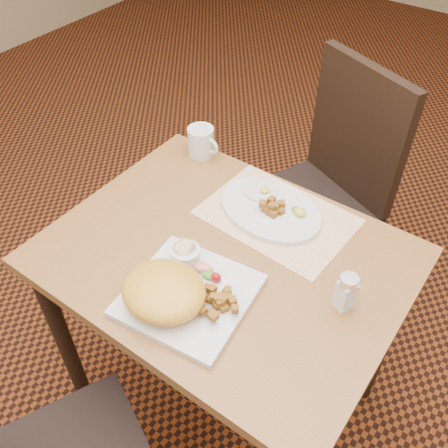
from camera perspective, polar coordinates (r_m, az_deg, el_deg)
ground at (r=1.91m, az=0.09°, el=-18.86°), size 8.00×8.00×0.00m
table at (r=1.37m, az=0.12°, el=-6.51°), size 0.90×0.70×0.75m
chair_far at (r=1.86m, az=11.47°, el=4.58°), size 0.55×0.56×0.97m
placemat at (r=1.39m, az=6.08°, el=0.83°), size 0.41×0.30×0.00m
plate_square at (r=1.19m, az=-4.03°, el=-8.12°), size 0.31×0.31×0.02m
plate_oval at (r=1.39m, az=5.33°, el=1.66°), size 0.33×0.27×0.02m
hollandaise_mound at (r=1.15m, az=-6.94°, el=-7.62°), size 0.20×0.18×0.07m
ramekin at (r=1.23m, az=-4.39°, el=-3.50°), size 0.07×0.07×0.04m
garnish_sq at (r=1.21m, az=-2.03°, el=-5.39°), size 0.10×0.05×0.03m
fried_egg at (r=1.43m, az=4.25°, el=3.86°), size 0.10×0.10×0.02m
garnish_ov at (r=1.37m, az=8.60°, el=1.45°), size 0.05×0.04×0.02m
salt_shaker at (r=1.17m, az=13.81°, el=-7.52°), size 0.06×0.06×0.10m
coffee_mug at (r=1.58m, az=-2.59°, el=9.37°), size 0.11×0.08×0.09m
home_fries_sq at (r=1.15m, az=-0.74°, el=-8.79°), size 0.12×0.10×0.03m
home_fries_ov at (r=1.37m, az=5.54°, el=1.82°), size 0.07×0.07×0.03m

